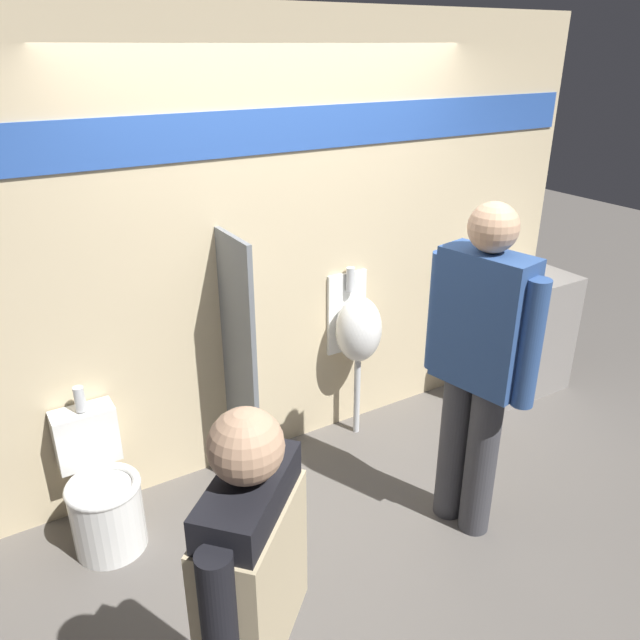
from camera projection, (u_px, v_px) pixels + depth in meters
name	position (u px, v px, depth m)	size (l,w,h in m)	color
ground_plane	(334.00, 484.00, 3.85)	(16.00, 16.00, 0.00)	#5B5651
display_wall	(283.00, 248.00, 3.77)	(4.56, 0.07, 2.70)	beige
sink_counter	(514.00, 334.00, 4.77)	(0.81, 0.54, 0.92)	gray
sink_basin	(512.00, 269.00, 4.58)	(0.35, 0.35, 0.25)	white
cell_phone	(510.00, 288.00, 4.38)	(0.07, 0.14, 0.01)	#232328
divider_near_counter	(240.00, 366.00, 3.61)	(0.03, 0.42, 1.57)	slate
urinal_near_counter	(358.00, 329.00, 4.08)	(0.31, 0.31, 1.18)	silver
toilet	(102.00, 496.00, 3.32)	(0.39, 0.55, 0.86)	white
person_in_vest	(255.00, 602.00, 1.90)	(0.46, 0.44, 1.62)	gray
person_with_lanyard	(478.00, 362.00, 3.17)	(0.29, 0.63, 1.84)	#3D3D42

